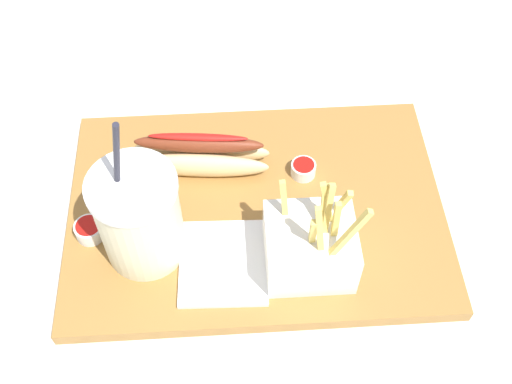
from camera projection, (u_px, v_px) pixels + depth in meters
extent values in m
cube|color=silver|center=(256.00, 218.00, 0.85)|extent=(2.40, 2.40, 0.02)
cube|color=olive|center=(256.00, 210.00, 0.84)|extent=(0.49, 0.34, 0.02)
cylinder|color=beige|center=(140.00, 220.00, 0.74)|extent=(0.10, 0.10, 0.12)
cylinder|color=white|center=(131.00, 186.00, 0.69)|extent=(0.10, 0.10, 0.01)
cylinder|color=#262633|center=(117.00, 155.00, 0.64)|extent=(0.03, 0.02, 0.11)
cube|color=white|center=(310.00, 247.00, 0.75)|extent=(0.11, 0.10, 0.07)
cube|color=#E5C660|center=(340.00, 205.00, 0.73)|extent=(0.02, 0.02, 0.07)
cube|color=#E5C660|center=(312.00, 235.00, 0.70)|extent=(0.01, 0.02, 0.07)
cube|color=#E5C660|center=(324.00, 211.00, 0.71)|extent=(0.01, 0.03, 0.07)
cube|color=#E5C660|center=(328.00, 208.00, 0.71)|extent=(0.02, 0.02, 0.08)
cube|color=#E5C660|center=(326.00, 217.00, 0.71)|extent=(0.02, 0.03, 0.09)
cube|color=#E5C660|center=(336.00, 224.00, 0.70)|extent=(0.01, 0.01, 0.07)
cube|color=#E5C660|center=(320.00, 233.00, 0.69)|extent=(0.02, 0.01, 0.09)
cube|color=#E5C660|center=(284.00, 201.00, 0.72)|extent=(0.01, 0.02, 0.06)
cube|color=#E5C660|center=(349.00, 234.00, 0.68)|extent=(0.04, 0.01, 0.08)
ellipsoid|color=#E5C689|center=(201.00, 151.00, 0.86)|extent=(0.19, 0.04, 0.04)
ellipsoid|color=#E5C689|center=(200.00, 165.00, 0.84)|extent=(0.19, 0.04, 0.04)
ellipsoid|color=maroon|center=(199.00, 144.00, 0.83)|extent=(0.17, 0.04, 0.02)
ellipsoid|color=red|center=(198.00, 137.00, 0.82)|extent=(0.13, 0.03, 0.01)
cylinder|color=white|center=(303.00, 169.00, 0.85)|extent=(0.03, 0.03, 0.02)
cylinder|color=#B2140F|center=(304.00, 166.00, 0.85)|extent=(0.03, 0.03, 0.01)
cylinder|color=white|center=(90.00, 230.00, 0.79)|extent=(0.04, 0.04, 0.02)
cylinder|color=#B2140F|center=(88.00, 227.00, 0.79)|extent=(0.03, 0.03, 0.01)
cube|color=white|center=(223.00, 263.00, 0.77)|extent=(0.11, 0.12, 0.01)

